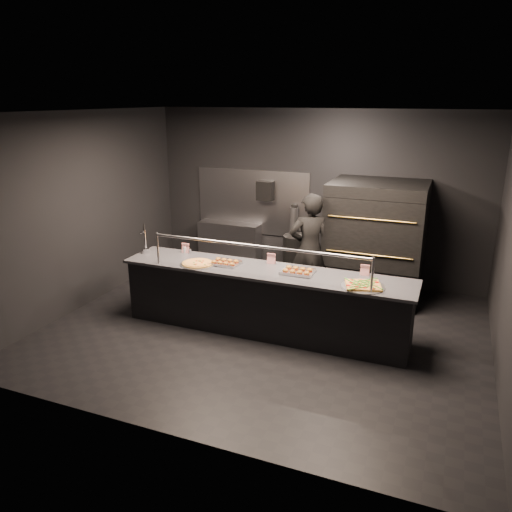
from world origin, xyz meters
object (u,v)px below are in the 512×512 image
(service_counter, at_px, (264,300))
(worker, at_px, (309,249))
(pizza_oven, at_px, (375,240))
(prep_shelf, at_px, (230,245))
(fire_extinguisher, at_px, (294,219))
(square_pizza, at_px, (363,285))
(slider_tray_a, at_px, (225,263))
(towel_dispenser, at_px, (265,191))
(beer_tap, at_px, (145,244))
(slider_tray_b, at_px, (298,271))
(trash_bin, at_px, (297,258))
(round_pizza, at_px, (198,263))

(service_counter, xyz_separation_m, worker, (0.29, 1.23, 0.43))
(pizza_oven, relative_size, prep_shelf, 1.59)
(service_counter, bearing_deg, worker, 76.92)
(prep_shelf, xyz_separation_m, fire_extinguisher, (1.25, 0.08, 0.61))
(prep_shelf, distance_m, fire_extinguisher, 1.39)
(prep_shelf, height_order, square_pizza, square_pizza)
(slider_tray_a, height_order, worker, worker)
(prep_shelf, relative_size, towel_dispenser, 3.43)
(service_counter, xyz_separation_m, pizza_oven, (1.20, 1.90, 0.50))
(prep_shelf, bearing_deg, pizza_oven, -8.54)
(beer_tap, bearing_deg, pizza_oven, 30.47)
(slider_tray_a, height_order, slider_tray_b, slider_tray_b)
(prep_shelf, bearing_deg, beer_tap, -98.75)
(towel_dispenser, bearing_deg, pizza_oven, -13.14)
(prep_shelf, relative_size, trash_bin, 1.44)
(slider_tray_a, bearing_deg, service_counter, -0.59)
(worker, bearing_deg, prep_shelf, -59.71)
(prep_shelf, distance_m, round_pizza, 2.60)
(service_counter, xyz_separation_m, round_pizza, (-0.95, -0.15, 0.47))
(worker, bearing_deg, fire_extinguisher, -91.15)
(slider_tray_b, relative_size, worker, 0.25)
(pizza_oven, xyz_separation_m, fire_extinguisher, (-1.55, 0.50, 0.09))
(slider_tray_b, bearing_deg, worker, 98.51)
(pizza_oven, relative_size, round_pizza, 3.80)
(slider_tray_a, height_order, trash_bin, slider_tray_a)
(towel_dispenser, relative_size, square_pizza, 0.65)
(pizza_oven, xyz_separation_m, worker, (-0.91, -0.67, -0.07))
(prep_shelf, bearing_deg, square_pizza, -39.69)
(pizza_oven, distance_m, prep_shelf, 2.88)
(square_pizza, bearing_deg, service_counter, 173.80)
(service_counter, distance_m, slider_tray_a, 0.77)
(fire_extinguisher, relative_size, trash_bin, 0.61)
(towel_dispenser, bearing_deg, beer_tap, -114.14)
(towel_dispenser, bearing_deg, service_counter, -69.37)
(square_pizza, xyz_separation_m, worker, (-1.09, 1.38, -0.04))
(fire_extinguisher, distance_m, trash_bin, 0.71)
(beer_tap, distance_m, square_pizza, 3.33)
(square_pizza, distance_m, worker, 1.76)
(service_counter, distance_m, round_pizza, 1.07)
(service_counter, xyz_separation_m, beer_tap, (-1.95, 0.05, 0.59))
(square_pizza, bearing_deg, fire_extinguisher, 124.09)
(towel_dispenser, bearing_deg, prep_shelf, -174.29)
(fire_extinguisher, bearing_deg, slider_tray_b, -70.99)
(fire_extinguisher, distance_m, worker, 1.34)
(round_pizza, bearing_deg, slider_tray_a, 23.79)
(square_pizza, relative_size, worker, 0.30)
(round_pizza, distance_m, worker, 1.86)
(pizza_oven, height_order, prep_shelf, pizza_oven)
(fire_extinguisher, height_order, worker, worker)
(service_counter, bearing_deg, round_pizza, -171.09)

